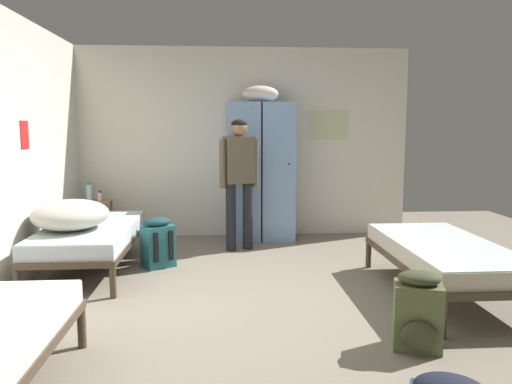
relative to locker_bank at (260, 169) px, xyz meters
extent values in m
plane|color=gray|center=(-0.22, -2.58, -0.97)|extent=(9.14, 9.14, 0.00)
cube|color=silver|center=(-0.22, 0.31, 0.34)|extent=(4.64, 0.06, 2.61)
cube|color=beige|center=(0.99, 0.28, 0.58)|extent=(0.55, 0.01, 0.40)
cube|color=red|center=(-2.47, -1.58, 0.48)|extent=(0.01, 0.20, 0.28)
cube|color=#7A9ECC|center=(-0.23, 0.00, -0.04)|extent=(0.44, 0.52, 1.85)
cylinder|color=black|center=(-0.11, -0.27, 0.08)|extent=(0.02, 0.03, 0.02)
cube|color=#7A9ECC|center=(0.23, 0.00, -0.04)|extent=(0.44, 0.52, 1.85)
cylinder|color=black|center=(0.35, -0.27, 0.08)|extent=(0.02, 0.03, 0.02)
ellipsoid|color=beige|center=(0.00, 0.00, 0.99)|extent=(0.48, 0.36, 0.22)
cylinder|color=#99704C|center=(-2.35, -0.25, -0.69)|extent=(0.03, 0.03, 0.55)
cylinder|color=#99704C|center=(-2.00, -0.25, -0.69)|extent=(0.03, 0.03, 0.55)
cylinder|color=#99704C|center=(-2.35, 0.02, -0.69)|extent=(0.03, 0.03, 0.55)
cylinder|color=#99704C|center=(-2.00, 0.02, -0.69)|extent=(0.03, 0.03, 0.55)
cube|color=#99704C|center=(-2.18, -0.12, -0.78)|extent=(0.38, 0.30, 0.02)
cube|color=#99704C|center=(-2.18, -0.12, -0.41)|extent=(0.38, 0.30, 0.02)
cylinder|color=#473828|center=(-1.51, -3.31, -0.83)|extent=(0.06, 0.06, 0.28)
cylinder|color=#473828|center=(1.91, -1.49, -0.83)|extent=(0.06, 0.06, 0.28)
cylinder|color=#473828|center=(1.07, -1.49, -0.83)|extent=(0.06, 0.06, 0.28)
cylinder|color=#473828|center=(1.07, -3.33, -0.83)|extent=(0.06, 0.06, 0.28)
cube|color=#473828|center=(1.49, -2.41, -0.66)|extent=(0.90, 1.90, 0.06)
cube|color=beige|center=(1.49, -2.41, -0.56)|extent=(0.87, 1.84, 0.14)
cube|color=silver|center=(1.49, -2.41, -0.48)|extent=(0.86, 1.82, 0.01)
cylinder|color=#473828|center=(-2.35, -2.30, -0.83)|extent=(0.06, 0.06, 0.28)
cylinder|color=#473828|center=(-1.51, -2.30, -0.83)|extent=(0.06, 0.06, 0.28)
cylinder|color=#473828|center=(-2.35, -0.46, -0.83)|extent=(0.06, 0.06, 0.28)
cylinder|color=#473828|center=(-1.51, -0.46, -0.83)|extent=(0.06, 0.06, 0.28)
cube|color=#473828|center=(-1.93, -1.38, -0.66)|extent=(0.90, 1.90, 0.06)
cube|color=silver|center=(-1.93, -1.38, -0.56)|extent=(0.87, 1.84, 0.14)
cube|color=silver|center=(-1.93, -1.38, -0.48)|extent=(0.86, 1.82, 0.01)
ellipsoid|color=#B7B2A8|center=(-2.07, -1.57, -0.33)|extent=(0.76, 0.86, 0.30)
cylinder|color=black|center=(-0.20, -0.55, -0.55)|extent=(0.12, 0.12, 0.84)
cylinder|color=black|center=(-0.41, -0.63, -0.55)|extent=(0.12, 0.12, 0.84)
cube|color=brown|center=(-0.31, -0.59, 0.16)|extent=(0.40, 0.31, 0.57)
cylinder|color=brown|center=(-0.11, -0.52, 0.12)|extent=(0.08, 0.08, 0.59)
cylinder|color=brown|center=(-0.51, -0.67, 0.12)|extent=(0.08, 0.08, 0.59)
sphere|color=#936B4C|center=(-0.31, -0.59, 0.54)|extent=(0.20, 0.20, 0.20)
ellipsoid|color=black|center=(-0.31, -0.59, 0.59)|extent=(0.19, 0.19, 0.11)
cylinder|color=#B2DBEA|center=(-2.26, -0.10, -0.30)|extent=(0.08, 0.08, 0.21)
cylinder|color=#2666B2|center=(-2.26, -0.10, -0.17)|extent=(0.04, 0.04, 0.04)
cylinder|color=beige|center=(-2.11, -0.16, -0.34)|extent=(0.05, 0.05, 0.11)
cylinder|color=black|center=(-2.11, -0.16, -0.28)|extent=(0.03, 0.03, 0.03)
cube|color=#23666B|center=(-1.23, -1.30, -0.74)|extent=(0.40, 0.37, 0.46)
ellipsoid|color=#193D42|center=(-1.31, -1.17, -0.82)|extent=(0.25, 0.20, 0.20)
ellipsoid|color=#193D42|center=(-1.23, -1.30, -0.47)|extent=(0.36, 0.34, 0.10)
cube|color=black|center=(-1.08, -1.37, -0.72)|extent=(0.06, 0.05, 0.32)
cube|color=black|center=(-1.23, -1.46, -0.72)|extent=(0.06, 0.05, 0.32)
cube|color=#566038|center=(0.82, -3.48, -0.74)|extent=(0.38, 0.32, 0.46)
ellipsoid|color=#383D23|center=(0.77, -3.63, -0.82)|extent=(0.25, 0.15, 0.20)
ellipsoid|color=#383D23|center=(0.82, -3.48, -0.47)|extent=(0.34, 0.29, 0.10)
cube|color=black|center=(0.77, -3.33, -0.72)|extent=(0.05, 0.04, 0.32)
cube|color=black|center=(0.94, -3.38, -0.72)|extent=(0.05, 0.04, 0.32)
camera|label=1|loc=(-0.53, -6.71, 0.56)|focal=35.04mm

